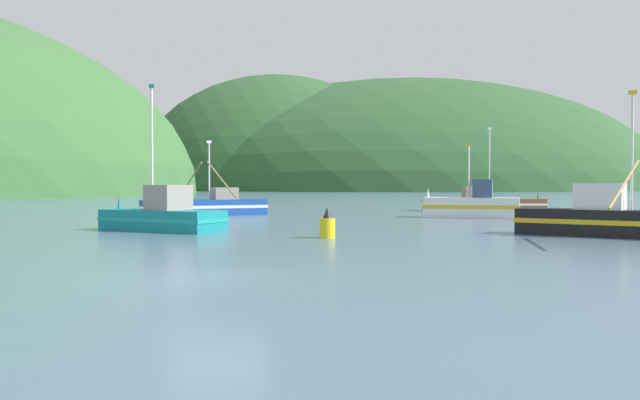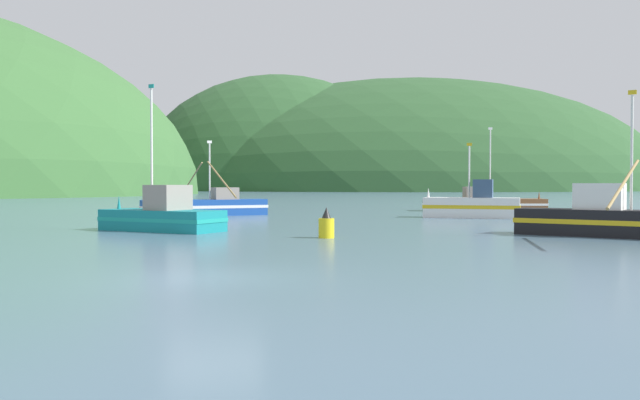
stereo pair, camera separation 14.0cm
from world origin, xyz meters
name	(u,v)px [view 1 (the left image)]	position (x,y,z in m)	size (l,w,h in m)	color
ground_plane	(217,278)	(0.00, 0.00, 0.00)	(600.00, 600.00, 0.00)	slate
hill_mid_right	(408,190)	(57.97, 246.92, 0.00)	(201.96, 161.57, 87.56)	#2D562D
hill_far_right	(277,190)	(4.60, 230.77, 0.00)	(107.10, 85.68, 86.05)	#2D562D
fishing_boat_white	(472,205)	(15.79, 28.63, 0.89)	(6.89, 4.17, 5.34)	white
fishing_boat_teal	(163,216)	(-4.12, 17.32, 0.76)	(6.92, 5.67, 7.62)	#147F84
fishing_boat_brown	(482,203)	(20.43, 40.34, 0.68)	(10.92, 3.41, 7.47)	brown
fishing_boat_black	(636,220)	(17.81, 11.16, 0.79)	(9.67, 11.54, 6.64)	black
fishing_boat_blue	(207,206)	(-3.40, 33.47, 0.75)	(9.61, 15.10, 5.73)	#19479E
channel_buoy	(327,226)	(3.96, 12.22, 0.56)	(0.71, 0.71, 1.39)	yellow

